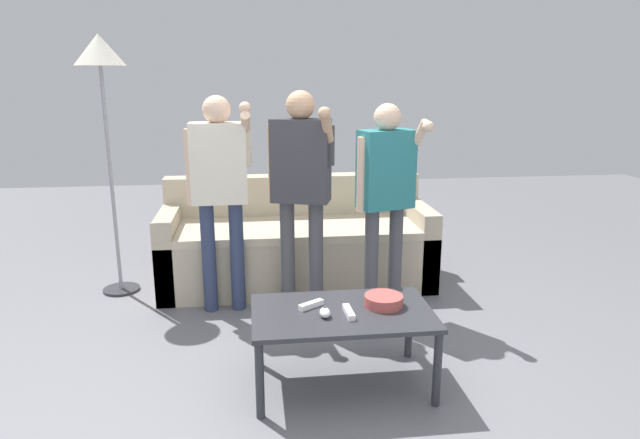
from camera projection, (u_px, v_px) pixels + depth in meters
name	position (u px, v px, depth m)	size (l,w,h in m)	color
ground_plane	(320.00, 380.00, 3.14)	(12.00, 12.00, 0.00)	slate
couch	(296.00, 245.00, 4.58)	(2.13, 0.84, 0.84)	#B7A88E
coffee_table	(342.00, 320.00, 3.01)	(0.96, 0.59, 0.44)	#2D2D33
snack_bowl	(384.00, 301.00, 3.05)	(0.21, 0.21, 0.06)	#B24C47
game_remote_nunchuk	(325.00, 313.00, 2.91)	(0.06, 0.09, 0.05)	white
floor_lamp	(101.00, 69.00, 4.02)	(0.36, 0.36, 1.94)	#2D2D33
player_left	(220.00, 179.00, 3.85)	(0.45, 0.29, 1.53)	#2D3856
player_center	(301.00, 177.00, 3.81)	(0.44, 0.44, 1.56)	#47474C
player_right	(386.00, 185.00, 3.81)	(0.48, 0.32, 1.48)	#47474C
game_remote_wand_near	(349.00, 312.00, 2.94)	(0.04, 0.17, 0.03)	white
game_remote_wand_far	(311.00, 305.00, 3.03)	(0.15, 0.11, 0.03)	white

